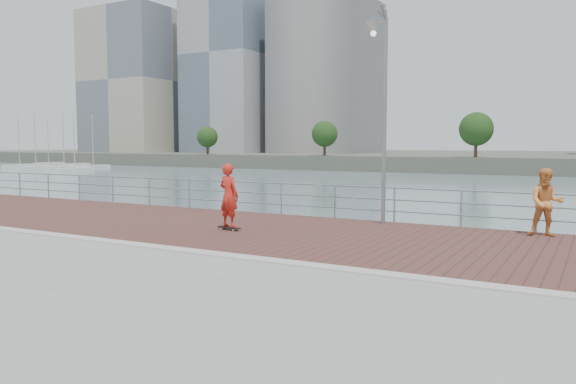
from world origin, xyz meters
The scene contains 10 objects.
water centered at (0.00, 0.00, -2.00)m, with size 400.00×400.00×0.00m, color slate.
brick_lane centered at (0.00, 3.60, 0.01)m, with size 40.00×6.80×0.02m, color brown.
curb centered at (0.00, 0.00, 0.03)m, with size 40.00×0.40×0.06m, color #B7B5AD.
far_shore centered at (0.00, 122.50, -0.75)m, with size 320.00×95.00×2.50m, color #4C5142.
guardrail centered at (0.00, 7.00, 0.69)m, with size 39.06×0.06×1.13m.
street_lamp centered at (0.84, 6.04, 4.45)m, with size 0.46×1.33×6.26m.
skateboard centered at (-2.55, 3.11, 0.09)m, with size 0.78×0.32×0.09m.
skateboarder centered at (-2.55, 3.11, 1.01)m, with size 0.66×0.43×1.81m, color red.
bystander centered at (5.42, 6.33, 0.92)m, with size 0.88×0.68×1.81m, color #E48E43.
marina centered at (-80.80, 59.40, -1.56)m, with size 27.97×21.62×9.79m.
Camera 1 is at (6.69, -9.90, 2.47)m, focal length 35.00 mm.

